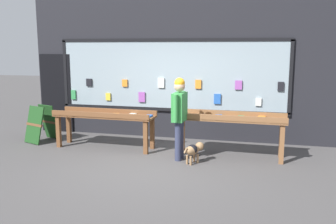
% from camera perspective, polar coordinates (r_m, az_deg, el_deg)
% --- Properties ---
extents(ground_plane, '(40.00, 40.00, 0.00)m').
position_cam_1_polar(ground_plane, '(7.41, -2.49, -8.10)').
color(ground_plane, '#474444').
extents(shopfront_facade, '(7.74, 0.29, 3.60)m').
position_cam_1_polar(shopfront_facade, '(9.39, 1.32, 6.76)').
color(shopfront_facade, black).
rests_on(shopfront_facade, ground_plane).
extents(display_table_left, '(2.33, 0.67, 0.87)m').
position_cam_1_polar(display_table_left, '(8.61, -9.60, -0.95)').
color(display_table_left, brown).
rests_on(display_table_left, ground_plane).
extents(display_table_right, '(2.33, 0.68, 0.93)m').
position_cam_1_polar(display_table_right, '(7.91, 9.34, -1.52)').
color(display_table_right, brown).
rests_on(display_table_right, ground_plane).
extents(person_browsing, '(0.24, 0.66, 1.68)m').
position_cam_1_polar(person_browsing, '(7.55, 1.76, -0.05)').
color(person_browsing, '#2D334C').
rests_on(person_browsing, ground_plane).
extents(small_dog, '(0.37, 0.48, 0.40)m').
position_cam_1_polar(small_dog, '(7.47, 3.96, -5.74)').
color(small_dog, '#99724C').
rests_on(small_dog, ground_plane).
extents(sandwich_board_sign, '(0.73, 0.82, 0.88)m').
position_cam_1_polar(sandwich_board_sign, '(9.64, -18.64, -1.64)').
color(sandwich_board_sign, '#193F19').
rests_on(sandwich_board_sign, ground_plane).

